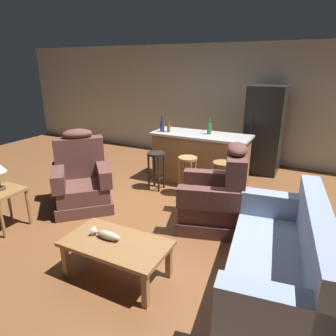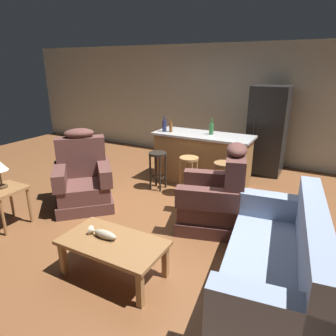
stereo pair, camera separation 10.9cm
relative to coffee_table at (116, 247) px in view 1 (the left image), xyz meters
name	(u,v)px [view 1 (the left image)]	position (x,y,z in m)	size (l,w,h in m)	color
ground_plane	(167,211)	(-0.20, 1.56, -0.36)	(12.00, 12.00, 0.00)	brown
back_wall	(229,104)	(-0.20, 4.69, 0.94)	(12.00, 0.05, 2.60)	#B2B2A3
coffee_table	(116,247)	(0.00, 0.00, 0.00)	(1.10, 0.60, 0.42)	olive
fish_figurine	(106,235)	(-0.13, 0.01, 0.10)	(0.34, 0.10, 0.10)	#4C3823
couch	(281,264)	(1.56, 0.51, -0.02)	(1.08, 1.99, 0.94)	#8493B2
recliner_near_lamp	(82,180)	(-1.51, 1.16, 0.06)	(1.19, 1.19, 1.20)	brown
recliner_near_island	(217,197)	(0.59, 1.51, 0.06)	(1.04, 1.04, 1.20)	brown
end_table	(3,197)	(-1.96, 0.15, 0.10)	(0.48, 0.48, 0.56)	olive
kitchen_island	(200,159)	(-0.20, 2.91, 0.11)	(1.80, 0.70, 0.95)	olive
bar_stool_left	(156,164)	(-0.79, 2.28, 0.11)	(0.32, 0.32, 0.68)	black
bar_stool_middle	(188,169)	(-0.19, 2.28, 0.11)	(0.32, 0.32, 0.68)	#A87A47
bar_stool_right	(222,175)	(0.42, 2.28, 0.11)	(0.32, 0.32, 0.68)	olive
refrigerator	(264,130)	(0.71, 4.11, 0.52)	(0.70, 0.69, 1.76)	black
bottle_tall_green	(209,128)	(-0.07, 2.96, 0.69)	(0.08, 0.08, 0.28)	#2D6B38
bottle_short_amber	(169,127)	(-0.80, 2.79, 0.68)	(0.06, 0.06, 0.24)	brown
bottle_wine_dark	(162,126)	(-0.93, 2.78, 0.70)	(0.08, 0.08, 0.29)	#23284C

